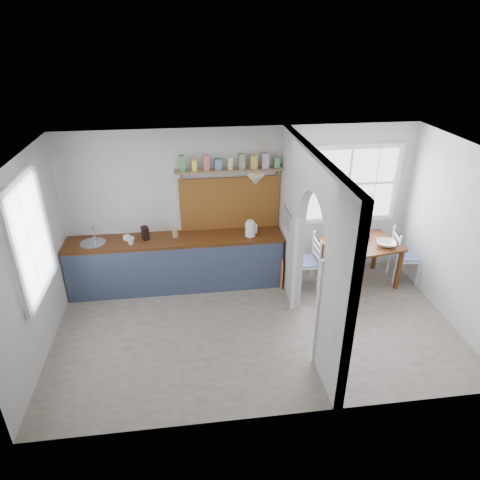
{
  "coord_description": "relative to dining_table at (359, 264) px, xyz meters",
  "views": [
    {
      "loc": [
        -0.89,
        -4.97,
        4.01
      ],
      "look_at": [
        -0.19,
        0.4,
        1.26
      ],
      "focal_mm": 32.0,
      "sensor_mm": 36.0,
      "label": 1
    }
  ],
  "objects": [
    {
      "name": "floor",
      "position": [
        -1.91,
        -0.98,
        -0.38
      ],
      "size": [
        5.8,
        3.2,
        0.01
      ],
      "primitive_type": "cube",
      "color": "gray",
      "rests_on": "ground"
    },
    {
      "name": "ceiling",
      "position": [
        -1.91,
        -0.98,
        2.22
      ],
      "size": [
        5.8,
        3.2,
        0.01
      ],
      "primitive_type": "cube",
      "color": "silver",
      "rests_on": "walls"
    },
    {
      "name": "walls",
      "position": [
        -1.91,
        -0.98,
        0.92
      ],
      "size": [
        5.81,
        3.21,
        2.6
      ],
      "color": "silver",
      "rests_on": "floor"
    },
    {
      "name": "partition",
      "position": [
        -1.21,
        -0.92,
        1.07
      ],
      "size": [
        0.12,
        3.2,
        2.6
      ],
      "color": "silver",
      "rests_on": "floor"
    },
    {
      "name": "kitchen_window",
      "position": [
        -4.78,
        -0.98,
        1.27
      ],
      "size": [
        0.1,
        1.16,
        1.5
      ],
      "primitive_type": null,
      "color": "white",
      "rests_on": "walls"
    },
    {
      "name": "nook_window",
      "position": [
        -0.11,
        0.58,
        1.22
      ],
      "size": [
        1.76,
        0.1,
        1.3
      ],
      "primitive_type": null,
      "color": "white",
      "rests_on": "walls"
    },
    {
      "name": "counter",
      "position": [
        -3.04,
        0.34,
        0.08
      ],
      "size": [
        3.5,
        0.6,
        0.9
      ],
      "color": "#5B2B11",
      "rests_on": "floor"
    },
    {
      "name": "sink",
      "position": [
        -4.34,
        0.32,
        0.51
      ],
      "size": [
        0.4,
        0.4,
        0.02
      ],
      "primitive_type": "cylinder",
      "color": "#ACB1BA",
      "rests_on": "counter"
    },
    {
      "name": "backsplash",
      "position": [
        -2.12,
        0.59,
        0.97
      ],
      "size": [
        1.65,
        0.03,
        0.9
      ],
      "primitive_type": "cube",
      "color": "brown",
      "rests_on": "walls"
    },
    {
      "name": "shelf",
      "position": [
        -2.12,
        0.51,
        1.63
      ],
      "size": [
        1.75,
        0.2,
        0.21
      ],
      "color": "olive",
      "rests_on": "walls"
    },
    {
      "name": "pendant_lamp",
      "position": [
        -1.76,
        0.17,
        1.5
      ],
      "size": [
        0.26,
        0.26,
        0.16
      ],
      "primitive_type": "cone",
      "color": "#EEE4C1",
      "rests_on": "ceiling"
    },
    {
      "name": "utensil_rail",
      "position": [
        -1.3,
        -0.08,
        1.07
      ],
      "size": [
        0.02,
        0.5,
        0.02
      ],
      "primitive_type": "cylinder",
      "rotation": [
        1.57,
        0.0,
        0.0
      ],
      "color": "#ACB1BA",
      "rests_on": "partition"
    },
    {
      "name": "dining_table",
      "position": [
        0.0,
        0.0,
        0.0
      ],
      "size": [
        1.33,
        1.0,
        0.76
      ],
      "primitive_type": null,
      "rotation": [
        0.0,
        0.0,
        0.16
      ],
      "color": "#5B2B11",
      "rests_on": "floor"
    },
    {
      "name": "chair_left",
      "position": [
        -0.93,
        0.06,
        0.08
      ],
      "size": [
        0.42,
        0.42,
        0.92
      ],
      "primitive_type": null,
      "rotation": [
        0.0,
        0.0,
        -1.56
      ],
      "color": "white",
      "rests_on": "floor"
    },
    {
      "name": "chair_right",
      "position": [
        0.82,
        0.02,
        0.09
      ],
      "size": [
        0.49,
        0.49,
        0.93
      ],
      "primitive_type": null,
      "rotation": [
        0.0,
        0.0,
        1.4
      ],
      "color": "white",
      "rests_on": "floor"
    },
    {
      "name": "kettle",
      "position": [
        -1.83,
        0.26,
        0.65
      ],
      "size": [
        0.23,
        0.18,
        0.27
      ],
      "primitive_type": null,
      "rotation": [
        0.0,
        0.0,
        0.02
      ],
      "color": "white",
      "rests_on": "counter"
    },
    {
      "name": "mug_a",
      "position": [
        -3.73,
        0.2,
        0.58
      ],
      "size": [
        0.16,
        0.16,
        0.11
      ],
      "primitive_type": "imported",
      "rotation": [
        0.0,
        0.0,
        -0.43
      ],
      "color": "white",
      "rests_on": "counter"
    },
    {
      "name": "mug_b",
      "position": [
        -3.81,
        0.34,
        0.57
      ],
      "size": [
        0.14,
        0.14,
        0.09
      ],
      "primitive_type": "imported",
      "rotation": [
        0.0,
        0.0,
        0.25
      ],
      "color": "white",
      "rests_on": "counter"
    },
    {
      "name": "knife_block",
      "position": [
        -3.52,
        0.35,
        0.63
      ],
      "size": [
        0.14,
        0.16,
        0.21
      ],
      "primitive_type": "cube",
      "rotation": [
        0.0,
        0.0,
        0.38
      ],
      "color": "black",
      "rests_on": "counter"
    },
    {
      "name": "jar",
      "position": [
        -3.04,
        0.38,
        0.6
      ],
      "size": [
        0.1,
        0.1,
        0.15
      ],
      "primitive_type": "cylinder",
      "rotation": [
        0.0,
        0.0,
        0.06
      ],
      "color": "#9C825A",
      "rests_on": "counter"
    },
    {
      "name": "towel_magenta",
      "position": [
        -1.33,
        -0.0,
        -0.1
      ],
      "size": [
        0.02,
        0.03,
        0.58
      ],
      "primitive_type": "cube",
      "color": "#D82D7D",
      "rests_on": "counter"
    },
    {
      "name": "towel_orange",
      "position": [
        -1.33,
        -0.04,
        -0.13
      ],
      "size": [
        0.02,
        0.03,
        0.55
      ],
      "primitive_type": "cube",
      "color": "orange",
      "rests_on": "counter"
    },
    {
      "name": "bowl",
      "position": [
        0.37,
        -0.12,
        0.42
      ],
      "size": [
        0.4,
        0.4,
        0.08
      ],
      "primitive_type": "imported",
      "rotation": [
        0.0,
        0.0,
        -0.36
      ],
      "color": "beige",
      "rests_on": "dining_table"
    },
    {
      "name": "table_cup",
      "position": [
        -0.18,
        -0.17,
        0.43
      ],
      "size": [
        0.13,
        0.13,
        0.1
      ],
      "primitive_type": "imported",
      "rotation": [
        0.0,
        0.0,
        0.18
      ],
      "color": "#557356",
      "rests_on": "dining_table"
    },
    {
      "name": "plate",
      "position": [
        -0.4,
        -0.08,
        0.39
      ],
      "size": [
        0.21,
        0.21,
        0.02
      ],
      "primitive_type": "cylinder",
      "rotation": [
        0.0,
        0.0,
        -0.1
      ],
      "color": "black",
      "rests_on": "dining_table"
    },
    {
      "name": "vase",
      "position": [
        0.12,
        0.18,
        0.48
      ],
      "size": [
        0.25,
        0.25,
        0.21
      ],
      "primitive_type": "imported",
      "rotation": [
        0.0,
        0.0,
        0.3
      ],
      "color": "#593771",
      "rests_on": "dining_table"
    }
  ]
}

